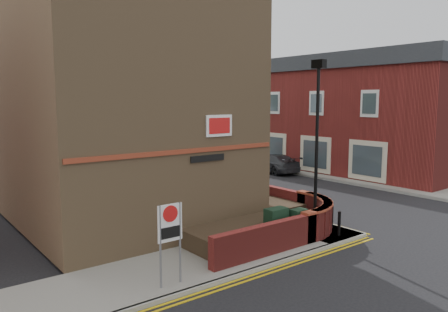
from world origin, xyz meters
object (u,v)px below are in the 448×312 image
lamppost (317,146)px  utility_cabinet_large (276,225)px  silver_car_near (177,170)px  zone_sign (170,229)px

lamppost → utility_cabinet_large: lamppost is taller
utility_cabinet_large → lamppost: bearing=-3.0°
silver_car_near → utility_cabinet_large: bearing=-124.0°
zone_sign → utility_cabinet_large: bearing=9.7°
zone_sign → silver_car_near: 16.01m
lamppost → utility_cabinet_large: bearing=177.0°
zone_sign → silver_car_near: bearing=57.4°
utility_cabinet_large → silver_car_near: bearing=72.9°
lamppost → zone_sign: size_ratio=2.86×
utility_cabinet_large → zone_sign: 4.86m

